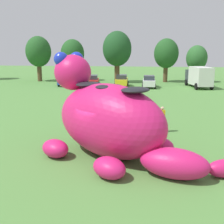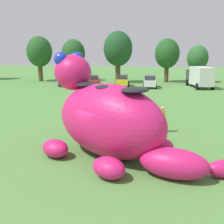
{
  "view_description": "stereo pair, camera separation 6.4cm",
  "coord_description": "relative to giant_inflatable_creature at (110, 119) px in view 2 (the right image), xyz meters",
  "views": [
    {
      "loc": [
        2.26,
        -12.82,
        5.2
      ],
      "look_at": [
        0.29,
        1.29,
        2.02
      ],
      "focal_mm": 44.31,
      "sensor_mm": 36.0,
      "label": 1
    },
    {
      "loc": [
        2.33,
        -12.81,
        5.2
      ],
      "look_at": [
        0.29,
        1.29,
        2.02
      ],
      "focal_mm": 44.31,
      "sensor_mm": 36.0,
      "label": 2
    }
  ],
  "objects": [
    {
      "name": "ground_plane",
      "position": [
        -0.31,
        -0.3,
        -1.88
      ],
      "size": [
        160.0,
        160.0,
        0.0
      ],
      "primitive_type": "plane",
      "color": "#568E42"
    },
    {
      "name": "giant_inflatable_creature",
      "position": [
        0.0,
        0.0,
        0.0
      ],
      "size": [
        9.79,
        7.04,
        5.14
      ],
      "color": "#E01E6B",
      "rests_on": "ground"
    },
    {
      "name": "car_blue",
      "position": [
        -10.69,
        27.22,
        -1.02
      ],
      "size": [
        2.15,
        4.2,
        1.72
      ],
      "color": "#2347B7",
      "rests_on": "ground"
    },
    {
      "name": "car_red",
      "position": [
        -6.46,
        26.43,
        -1.02
      ],
      "size": [
        2.35,
        4.29,
        1.72
      ],
      "color": "red",
      "rests_on": "ground"
    },
    {
      "name": "car_yellow",
      "position": [
        -2.29,
        27.54,
        -1.02
      ],
      "size": [
        2.11,
        4.19,
        1.72
      ],
      "color": "yellow",
      "rests_on": "ground"
    },
    {
      "name": "car_white",
      "position": [
        1.73,
        26.76,
        -1.02
      ],
      "size": [
        1.99,
        4.13,
        1.72
      ],
      "color": "white",
      "rests_on": "ground"
    },
    {
      "name": "box_truck",
      "position": [
        8.77,
        27.76,
        -0.28
      ],
      "size": [
        3.26,
        6.65,
        2.95
      ],
      "color": "#333842",
      "rests_on": "ground"
    },
    {
      "name": "tree_left",
      "position": [
        -17.1,
        32.69,
        3.09
      ],
      "size": [
        4.28,
        4.28,
        7.6
      ],
      "color": "brown",
      "rests_on": "ground"
    },
    {
      "name": "tree_mid_left",
      "position": [
        -11.45,
        33.82,
        2.76
      ],
      "size": [
        4.0,
        4.0,
        7.1
      ],
      "color": "brown",
      "rests_on": "ground"
    },
    {
      "name": "tree_centre_left",
      "position": [
        -3.59,
        32.46,
        3.54
      ],
      "size": [
        4.67,
        4.67,
        8.28
      ],
      "color": "brown",
      "rests_on": "ground"
    },
    {
      "name": "tree_centre",
      "position": [
        4.38,
        34.28,
        2.8
      ],
      "size": [
        4.03,
        4.03,
        7.15
      ],
      "color": "brown",
      "rests_on": "ground"
    },
    {
      "name": "tree_centre_right",
      "position": [
        9.34,
        34.51,
        2.08
      ],
      "size": [
        3.41,
        3.41,
        6.05
      ],
      "color": "brown",
      "rests_on": "ground"
    },
    {
      "name": "spectator_near_inflatable",
      "position": [
        -3.95,
        11.58,
        -1.03
      ],
      "size": [
        0.38,
        0.26,
        1.71
      ],
      "color": "#726656",
      "rests_on": "ground"
    },
    {
      "name": "spectator_mid_field",
      "position": [
        2.76,
        4.42,
        -1.03
      ],
      "size": [
        0.38,
        0.26,
        1.71
      ],
      "color": "black",
      "rests_on": "ground"
    },
    {
      "name": "spectator_by_cars",
      "position": [
        -6.01,
        20.91,
        -1.03
      ],
      "size": [
        0.38,
        0.26,
        1.71
      ],
      "color": "#726656",
      "rests_on": "ground"
    }
  ]
}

